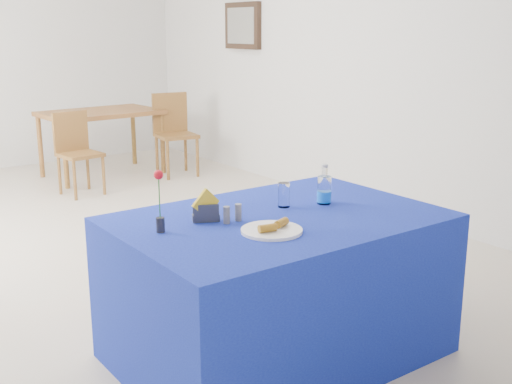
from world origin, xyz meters
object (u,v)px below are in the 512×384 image
at_px(water_bottle, 324,191).
at_px(oak_table, 101,117).
at_px(plate, 272,230).
at_px(chair_bg_right, 173,128).
at_px(blue_table, 278,286).
at_px(chair_bg_left, 76,147).

xyz_separation_m(water_bottle, oak_table, (0.64, 4.53, -0.15)).
relative_size(plate, chair_bg_right, 0.30).
height_order(blue_table, chair_bg_left, chair_bg_left).
relative_size(plate, chair_bg_left, 0.34).
height_order(plate, chair_bg_left, chair_bg_left).
height_order(oak_table, chair_bg_left, chair_bg_left).
xyz_separation_m(plate, blue_table, (0.19, 0.19, -0.39)).
bearing_deg(water_bottle, chair_bg_left, 88.81).
height_order(chair_bg_left, chair_bg_right, chair_bg_right).
bearing_deg(plate, oak_table, 76.23).
bearing_deg(chair_bg_left, chair_bg_right, 2.76).
relative_size(blue_table, chair_bg_left, 1.89).
bearing_deg(chair_bg_left, water_bottle, -98.27).
bearing_deg(chair_bg_left, blue_table, -103.22).
xyz_separation_m(plate, chair_bg_left, (0.61, 4.10, -0.28)).
distance_m(plate, chair_bg_right, 4.71).
bearing_deg(chair_bg_right, plate, -105.42).
xyz_separation_m(blue_table, chair_bg_right, (1.68, 4.13, 0.17)).
bearing_deg(chair_bg_right, water_bottle, -100.16).
relative_size(oak_table, chair_bg_right, 1.41).
distance_m(water_bottle, oak_table, 4.57).
xyz_separation_m(oak_table, chair_bg_right, (0.70, -0.44, -0.13)).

